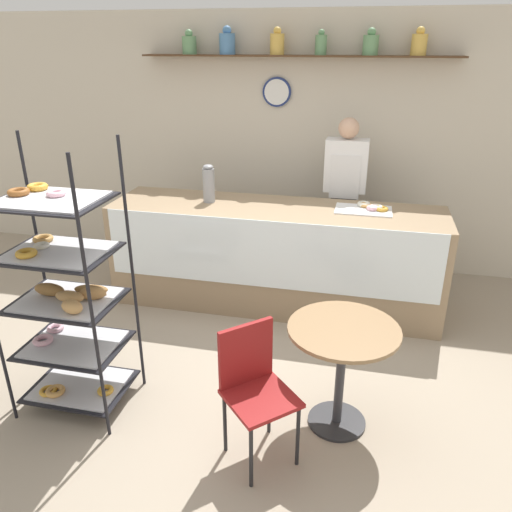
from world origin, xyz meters
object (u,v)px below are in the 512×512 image
(pastry_rack, at_px, (65,297))
(cafe_chair, at_px, (254,380))
(cafe_table, at_px, (342,353))
(coffee_carafe, at_px, (209,184))
(person_worker, at_px, (344,197))
(donut_tray_counter, at_px, (368,208))

(pastry_rack, relative_size, cafe_chair, 2.15)
(pastry_rack, xyz_separation_m, cafe_table, (1.81, 0.17, -0.28))
(coffee_carafe, bearing_deg, cafe_chair, -65.69)
(cafe_table, bearing_deg, coffee_carafe, 130.54)
(person_worker, relative_size, coffee_carafe, 4.82)
(person_worker, xyz_separation_m, cafe_table, (0.16, -2.21, -0.38))
(coffee_carafe, xyz_separation_m, donut_tray_counter, (1.48, 0.08, -0.16))
(pastry_rack, bearing_deg, person_worker, 55.14)
(person_worker, bearing_deg, pastry_rack, -124.86)
(pastry_rack, distance_m, cafe_chair, 1.37)
(pastry_rack, relative_size, coffee_carafe, 5.20)
(coffee_carafe, distance_m, donut_tray_counter, 1.49)
(person_worker, height_order, coffee_carafe, person_worker)
(donut_tray_counter, bearing_deg, pastry_rack, -135.36)
(cafe_chair, bearing_deg, donut_tray_counter, 30.65)
(cafe_table, xyz_separation_m, cafe_chair, (-0.50, -0.35, -0.03))
(person_worker, bearing_deg, coffee_carafe, -154.93)
(cafe_table, height_order, donut_tray_counter, donut_tray_counter)
(donut_tray_counter, bearing_deg, coffee_carafe, -177.06)
(person_worker, xyz_separation_m, cafe_chair, (-0.34, -2.56, -0.42))
(pastry_rack, distance_m, donut_tray_counter, 2.68)
(pastry_rack, distance_m, cafe_table, 1.84)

